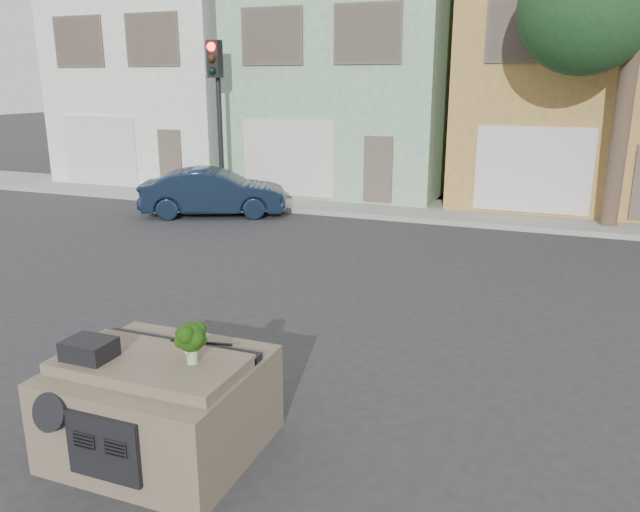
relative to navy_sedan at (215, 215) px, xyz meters
The scene contains 12 objects.
ground_plane 9.76m from the navy_sedan, 53.67° to the right, with size 120.00×120.00×0.00m, color #303033.
sidewalk 6.36m from the navy_sedan, 24.49° to the left, with size 40.00×3.00×0.15m, color gray.
townhouse_white 9.25m from the navy_sedan, 128.18° to the left, with size 7.20×8.20×7.55m, color silver.
townhouse_mint 7.97m from the navy_sedan, 71.00° to the left, with size 7.20×8.20×7.55m, color #86B28F.
townhouse_tan 12.41m from the navy_sedan, 34.14° to the left, with size 7.20×8.20×7.55m, color #AE8442.
navy_sedan is the anchor object (origin of this frame).
traffic_signal 3.11m from the navy_sedan, 113.66° to the left, with size 0.40×0.40×5.10m, color black.
tree_near 11.75m from the navy_sedan, 10.17° to the left, with size 4.40×4.00×8.50m, color #1A3C1C.
car_dashboard 12.32m from the navy_sedan, 61.97° to the right, with size 2.00×1.80×1.12m, color brown.
instrument_hump 12.42m from the navy_sedan, 65.11° to the right, with size 0.48×0.38×0.20m, color black.
wiper_arm 12.17m from the navy_sedan, 59.96° to the right, with size 0.70×0.03×0.02m, color black.
broccoli 12.66m from the navy_sedan, 60.28° to the right, with size 0.36×0.36×0.44m, color black.
Camera 1 is at (3.73, -7.94, 3.84)m, focal length 35.00 mm.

